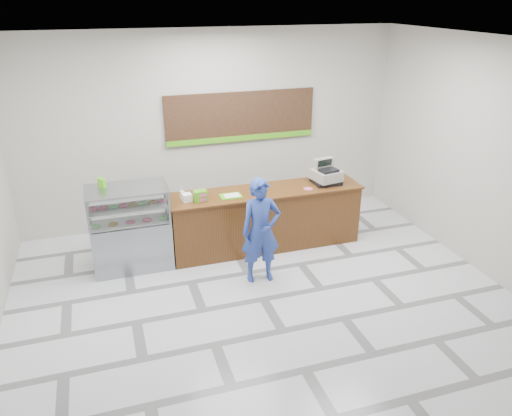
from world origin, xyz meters
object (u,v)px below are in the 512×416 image
object	(u,v)px
display_case	(130,227)
customer	(261,231)
serving_tray	(231,196)
cash_register	(326,174)
sales_counter	(265,218)

from	to	relation	value
display_case	customer	distance (m)	2.07
display_case	serving_tray	bearing A→B (deg)	-3.31
cash_register	serving_tray	bearing A→B (deg)	173.12
sales_counter	customer	size ratio (longest dim) A/B	2.01
display_case	serving_tray	size ratio (longest dim) A/B	3.87
sales_counter	display_case	xyz separation A→B (m)	(-2.22, -0.00, 0.16)
sales_counter	cash_register	distance (m)	1.28
sales_counter	serving_tray	bearing A→B (deg)	-171.47
customer	cash_register	bearing A→B (deg)	38.22
customer	serving_tray	bearing A→B (deg)	107.15
display_case	customer	size ratio (longest dim) A/B	0.82
display_case	cash_register	distance (m)	3.35
serving_tray	customer	bearing A→B (deg)	-77.77
display_case	customer	world-z (taller)	customer
cash_register	serving_tray	xyz separation A→B (m)	(-1.71, -0.11, -0.14)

